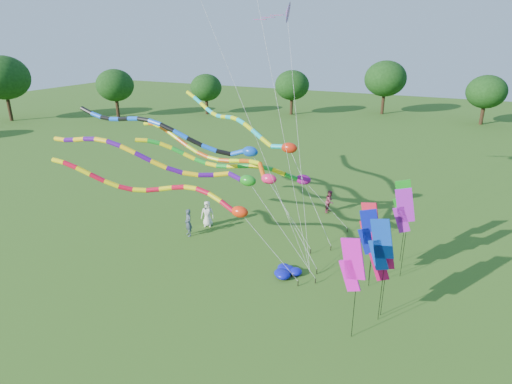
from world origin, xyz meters
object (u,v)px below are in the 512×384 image
at_px(person_a, 207,214).
at_px(person_c, 330,201).
at_px(blue_nylon_heap, 289,273).
at_px(person_b, 188,223).
at_px(tube_kite_red, 171,192).
at_px(tube_kite_orange, 217,155).

distance_m(person_a, person_c, 8.95).
height_order(blue_nylon_heap, person_c, person_c).
distance_m(person_b, person_c, 10.43).
bearing_deg(person_a, tube_kite_red, -100.26).
relative_size(person_a, person_b, 0.98).
relative_size(tube_kite_orange, person_b, 7.66).
height_order(tube_kite_red, person_b, tube_kite_red).
distance_m(tube_kite_red, blue_nylon_heap, 7.62).
distance_m(tube_kite_orange, person_c, 9.66).
relative_size(tube_kite_orange, person_c, 8.37).
bearing_deg(tube_kite_red, blue_nylon_heap, 6.65).
relative_size(tube_kite_orange, blue_nylon_heap, 10.45).
height_order(tube_kite_red, person_a, tube_kite_red).
height_order(tube_kite_red, blue_nylon_heap, tube_kite_red).
height_order(tube_kite_red, person_c, tube_kite_red).
distance_m(tube_kite_orange, blue_nylon_heap, 8.36).
relative_size(person_b, person_c, 1.09).
relative_size(tube_kite_red, person_a, 7.48).
xyz_separation_m(person_a, person_b, (-0.33, -1.79, 0.02)).
relative_size(tube_kite_orange, person_a, 7.84).
xyz_separation_m(tube_kite_red, person_a, (-1.20, 5.35, -3.53)).
height_order(blue_nylon_heap, person_b, person_b).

